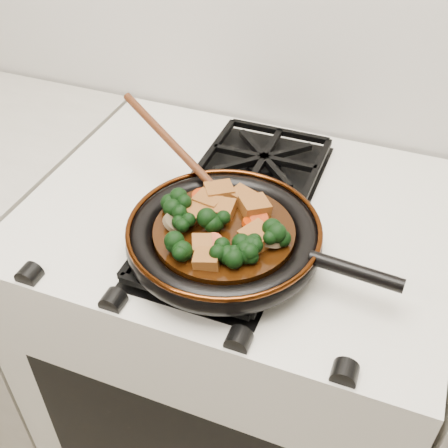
% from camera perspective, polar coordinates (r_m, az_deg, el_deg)
% --- Properties ---
extents(stove, '(0.76, 0.60, 0.90)m').
position_cam_1_polar(stove, '(1.35, 1.23, -13.45)').
color(stove, silver).
rests_on(stove, ground).
extents(burner_grate_front, '(0.23, 0.23, 0.03)m').
position_cam_1_polar(burner_grate_front, '(0.91, -1.41, -3.03)').
color(burner_grate_front, black).
rests_on(burner_grate_front, stove).
extents(burner_grate_back, '(0.23, 0.23, 0.03)m').
position_cam_1_polar(burner_grate_back, '(1.11, 4.08, 6.35)').
color(burner_grate_back, black).
rests_on(burner_grate_back, stove).
extents(skillet, '(0.44, 0.31, 0.05)m').
position_cam_1_polar(skillet, '(0.89, 0.14, -1.31)').
color(skillet, black).
rests_on(skillet, burner_grate_front).
extents(braising_sauce, '(0.22, 0.22, 0.02)m').
position_cam_1_polar(braising_sauce, '(0.89, 0.00, -1.02)').
color(braising_sauce, black).
rests_on(braising_sauce, skillet).
extents(tofu_cube_0, '(0.05, 0.04, 0.03)m').
position_cam_1_polar(tofu_cube_0, '(0.91, -0.26, 1.50)').
color(tofu_cube_0, brown).
rests_on(tofu_cube_0, braising_sauce).
extents(tofu_cube_1, '(0.06, 0.06, 0.03)m').
position_cam_1_polar(tofu_cube_1, '(0.86, 3.45, -1.34)').
color(tofu_cube_1, brown).
rests_on(tofu_cube_1, braising_sauce).
extents(tofu_cube_2, '(0.06, 0.06, 0.03)m').
position_cam_1_polar(tofu_cube_2, '(0.94, -0.48, 3.23)').
color(tofu_cube_2, brown).
rests_on(tofu_cube_2, braising_sauce).
extents(tofu_cube_3, '(0.05, 0.05, 0.03)m').
position_cam_1_polar(tofu_cube_3, '(0.92, -1.66, 2.24)').
color(tofu_cube_3, brown).
rests_on(tofu_cube_3, braising_sauce).
extents(tofu_cube_4, '(0.05, 0.04, 0.02)m').
position_cam_1_polar(tofu_cube_4, '(0.94, 1.84, 2.79)').
color(tofu_cube_4, brown).
rests_on(tofu_cube_4, braising_sauce).
extents(tofu_cube_5, '(0.05, 0.05, 0.03)m').
position_cam_1_polar(tofu_cube_5, '(0.90, -2.88, 1.20)').
color(tofu_cube_5, brown).
rests_on(tofu_cube_5, braising_sauce).
extents(tofu_cube_6, '(0.05, 0.04, 0.02)m').
position_cam_1_polar(tofu_cube_6, '(0.82, -1.76, -3.60)').
color(tofu_cube_6, brown).
rests_on(tofu_cube_6, braising_sauce).
extents(tofu_cube_7, '(0.04, 0.04, 0.02)m').
position_cam_1_polar(tofu_cube_7, '(0.85, -2.26, -2.19)').
color(tofu_cube_7, brown).
rests_on(tofu_cube_7, braising_sauce).
extents(tofu_cube_8, '(0.06, 0.06, 0.03)m').
position_cam_1_polar(tofu_cube_8, '(0.91, 3.11, 1.76)').
color(tofu_cube_8, brown).
rests_on(tofu_cube_8, braising_sauce).
extents(broccoli_floret_0, '(0.07, 0.06, 0.06)m').
position_cam_1_polar(broccoli_floret_0, '(0.83, 2.65, -2.80)').
color(broccoli_floret_0, black).
rests_on(broccoli_floret_0, braising_sauce).
extents(broccoli_floret_1, '(0.08, 0.08, 0.06)m').
position_cam_1_polar(broccoli_floret_1, '(0.88, -4.18, -0.03)').
color(broccoli_floret_1, black).
rests_on(broccoli_floret_1, braising_sauce).
extents(broccoli_floret_2, '(0.09, 0.09, 0.07)m').
position_cam_1_polar(broccoli_floret_2, '(0.88, -0.92, 0.18)').
color(broccoli_floret_2, black).
rests_on(broccoli_floret_2, braising_sauce).
extents(broccoli_floret_3, '(0.09, 0.09, 0.07)m').
position_cam_1_polar(broccoli_floret_3, '(0.82, 0.35, -3.06)').
color(broccoli_floret_3, black).
rests_on(broccoli_floret_3, braising_sauce).
extents(broccoli_floret_4, '(0.09, 0.09, 0.07)m').
position_cam_1_polar(broccoli_floret_4, '(0.85, 4.95, -1.53)').
color(broccoli_floret_4, black).
rests_on(broccoli_floret_4, braising_sauce).
extents(broccoli_floret_5, '(0.08, 0.09, 0.08)m').
position_cam_1_polar(broccoli_floret_5, '(0.83, 2.47, -2.64)').
color(broccoli_floret_5, black).
rests_on(broccoli_floret_5, braising_sauce).
extents(broccoli_floret_6, '(0.08, 0.09, 0.08)m').
position_cam_1_polar(broccoli_floret_6, '(0.91, -4.92, 1.70)').
color(broccoli_floret_6, black).
rests_on(broccoli_floret_6, braising_sauce).
extents(broccoli_floret_7, '(0.08, 0.07, 0.06)m').
position_cam_1_polar(broccoli_floret_7, '(0.83, -4.75, -2.83)').
color(broccoli_floret_7, black).
rests_on(broccoli_floret_7, braising_sauce).
extents(carrot_coin_0, '(0.03, 0.03, 0.02)m').
position_cam_1_polar(carrot_coin_0, '(0.92, 2.65, 1.79)').
color(carrot_coin_0, '#A22704').
rests_on(carrot_coin_0, braising_sauce).
extents(carrot_coin_1, '(0.03, 0.03, 0.01)m').
position_cam_1_polar(carrot_coin_1, '(0.94, -2.38, 2.91)').
color(carrot_coin_1, '#A22704').
rests_on(carrot_coin_1, braising_sauce).
extents(carrot_coin_2, '(0.03, 0.03, 0.02)m').
position_cam_1_polar(carrot_coin_2, '(0.90, 3.55, 0.62)').
color(carrot_coin_2, '#A22704').
rests_on(carrot_coin_2, braising_sauce).
extents(carrot_coin_3, '(0.03, 0.03, 0.02)m').
position_cam_1_polar(carrot_coin_3, '(0.85, -1.05, -1.78)').
color(carrot_coin_3, '#A22704').
rests_on(carrot_coin_3, braising_sauce).
extents(carrot_coin_4, '(0.03, 0.03, 0.02)m').
position_cam_1_polar(carrot_coin_4, '(0.89, 2.74, -0.00)').
color(carrot_coin_4, '#A22704').
rests_on(carrot_coin_4, braising_sauce).
extents(carrot_coin_5, '(0.03, 0.03, 0.02)m').
position_cam_1_polar(carrot_coin_5, '(0.85, -1.50, -1.93)').
color(carrot_coin_5, '#A22704').
rests_on(carrot_coin_5, braising_sauce).
extents(mushroom_slice_0, '(0.05, 0.05, 0.03)m').
position_cam_1_polar(mushroom_slice_0, '(0.91, -4.62, 1.19)').
color(mushroom_slice_0, brown).
rests_on(mushroom_slice_0, braising_sauce).
extents(mushroom_slice_1, '(0.04, 0.04, 0.02)m').
position_cam_1_polar(mushroom_slice_1, '(0.85, 4.81, -1.80)').
color(mushroom_slice_1, brown).
rests_on(mushroom_slice_1, braising_sauce).
extents(mushroom_slice_2, '(0.04, 0.04, 0.03)m').
position_cam_1_polar(mushroom_slice_2, '(0.89, -5.16, 0.15)').
color(mushroom_slice_2, brown).
rests_on(mushroom_slice_2, braising_sauce).
extents(wooden_spoon, '(0.17, 0.11, 0.29)m').
position_cam_1_polar(wooden_spoon, '(0.99, -3.48, 6.31)').
color(wooden_spoon, '#4C2410').
rests_on(wooden_spoon, braising_sauce).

